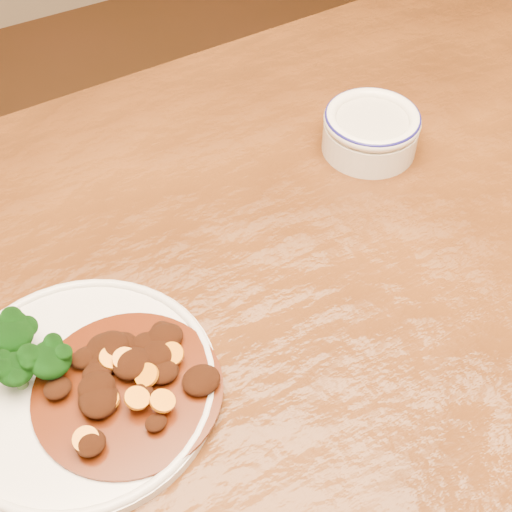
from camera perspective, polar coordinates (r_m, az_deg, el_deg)
dining_table at (r=0.75m, az=3.96°, el=-8.13°), size 1.53×0.95×0.75m
dinner_plate at (r=0.65m, az=-13.84°, el=-10.16°), size 0.24×0.24×0.02m
broccoli_florets at (r=0.65m, az=-19.07°, el=-7.81°), size 0.10×0.08×0.04m
mince_stew at (r=0.63m, az=-10.31°, el=-9.39°), size 0.16×0.16×0.02m
dip_bowl at (r=0.85m, az=9.17°, el=9.95°), size 0.11×0.11×0.05m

